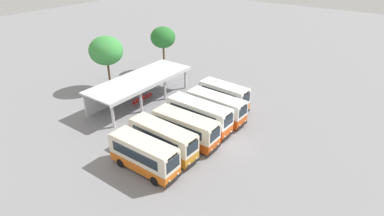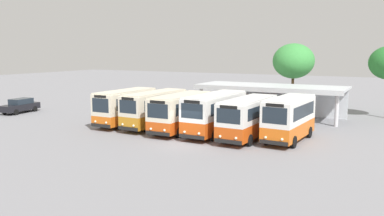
{
  "view_description": "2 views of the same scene",
  "coord_description": "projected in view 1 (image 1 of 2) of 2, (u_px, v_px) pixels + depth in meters",
  "views": [
    {
      "loc": [
        -25.51,
        -13.73,
        19.41
      ],
      "look_at": [
        0.36,
        5.15,
        2.58
      ],
      "focal_mm": 29.27,
      "sensor_mm": 36.0,
      "label": 1
    },
    {
      "loc": [
        14.37,
        -25.74,
        6.98
      ],
      "look_at": [
        -2.66,
        6.04,
        1.8
      ],
      "focal_mm": 37.18,
      "sensor_mm": 36.0,
      "label": 2
    }
  ],
  "objects": [
    {
      "name": "waiting_chair_far_end_seat",
      "position": [
        150.0,
        95.0,
        44.21
      ],
      "size": [
        0.44,
        0.44,
        0.86
      ],
      "color": "slate",
      "rests_on": "ground"
    },
    {
      "name": "city_bus_far_end_green",
      "position": [
        224.0,
        96.0,
        40.73
      ],
      "size": [
        2.65,
        6.85,
        3.44
      ],
      "color": "black",
      "rests_on": "ground"
    },
    {
      "name": "city_bus_middle_cream",
      "position": [
        185.0,
        128.0,
        33.78
      ],
      "size": [
        2.48,
        7.72,
        3.26
      ],
      "color": "black",
      "rests_on": "ground"
    },
    {
      "name": "city_bus_nearest_orange",
      "position": [
        144.0,
        154.0,
        29.48
      ],
      "size": [
        2.33,
        7.28,
        3.32
      ],
      "color": "black",
      "rests_on": "ground"
    },
    {
      "name": "terminal_canopy",
      "position": [
        137.0,
        82.0,
        42.74
      ],
      "size": [
        15.41,
        5.59,
        3.4
      ],
      "color": "silver",
      "rests_on": "ground"
    },
    {
      "name": "city_bus_fifth_blue",
      "position": [
        216.0,
        107.0,
        38.19
      ],
      "size": [
        2.59,
        7.76,
        3.26
      ],
      "color": "black",
      "rests_on": "ground"
    },
    {
      "name": "ground_plane",
      "position": [
        228.0,
        143.0,
        34.44
      ],
      "size": [
        180.0,
        180.0,
        0.0
      ],
      "primitive_type": "plane",
      "color": "gray"
    },
    {
      "name": "city_bus_fourth_amber",
      "position": [
        199.0,
        115.0,
        36.14
      ],
      "size": [
        2.55,
        8.15,
        3.43
      ],
      "color": "black",
      "rests_on": "ground"
    },
    {
      "name": "roadside_tree_behind_canopy",
      "position": [
        106.0,
        51.0,
        45.07
      ],
      "size": [
        4.92,
        4.92,
        7.89
      ],
      "color": "brown",
      "rests_on": "ground"
    },
    {
      "name": "waiting_chair_fifth_seat",
      "position": [
        147.0,
        96.0,
        43.73
      ],
      "size": [
        0.44,
        0.44,
        0.86
      ],
      "color": "slate",
      "rests_on": "ground"
    },
    {
      "name": "city_bus_second_in_row",
      "position": [
        163.0,
        139.0,
        31.85
      ],
      "size": [
        2.47,
        7.91,
        3.29
      ],
      "color": "black",
      "rests_on": "ground"
    },
    {
      "name": "roadside_tree_east_of_canopy",
      "position": [
        163.0,
        37.0,
        51.54
      ],
      "size": [
        4.12,
        4.12,
        7.52
      ],
      "color": "brown",
      "rests_on": "ground"
    },
    {
      "name": "waiting_chair_end_by_column",
      "position": [
        134.0,
        103.0,
        41.85
      ],
      "size": [
        0.44,
        0.44,
        0.86
      ],
      "color": "slate",
      "rests_on": "ground"
    },
    {
      "name": "waiting_chair_fourth_seat",
      "position": [
        144.0,
        98.0,
        43.28
      ],
      "size": [
        0.44,
        0.44,
        0.86
      ],
      "color": "slate",
      "rests_on": "ground"
    },
    {
      "name": "waiting_chair_second_from_end",
      "position": [
        137.0,
        101.0,
        42.37
      ],
      "size": [
        0.44,
        0.44,
        0.86
      ],
      "color": "slate",
      "rests_on": "ground"
    },
    {
      "name": "waiting_chair_middle_seat",
      "position": [
        141.0,
        100.0,
        42.83
      ],
      "size": [
        0.44,
        0.44,
        0.86
      ],
      "color": "slate",
      "rests_on": "ground"
    }
  ]
}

